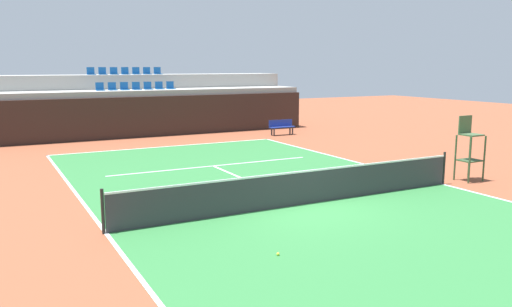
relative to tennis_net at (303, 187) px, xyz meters
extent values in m
plane|color=brown|center=(0.00, 0.00, -0.51)|extent=(80.00, 80.00, 0.00)
cube|color=#2D7238|center=(0.00, 0.00, -0.50)|extent=(11.00, 24.00, 0.01)
cube|color=white|center=(0.00, 11.95, -0.50)|extent=(11.00, 0.10, 0.00)
cube|color=white|center=(-5.45, 0.00, -0.50)|extent=(0.10, 24.00, 0.00)
cube|color=white|center=(5.45, 0.00, -0.50)|extent=(0.10, 24.00, 0.00)
cube|color=white|center=(0.00, 6.40, -0.50)|extent=(8.26, 0.10, 0.00)
cube|color=white|center=(0.00, 3.20, -0.50)|extent=(0.10, 6.40, 0.00)
cube|color=black|center=(0.00, 15.83, 0.59)|extent=(19.70, 0.30, 2.21)
cube|color=#9E9E99|center=(0.00, 17.18, 0.75)|extent=(19.70, 2.40, 2.52)
cube|color=#9E9E99|center=(0.00, 19.58, 1.16)|extent=(19.70, 2.40, 3.33)
cube|color=#145193|center=(-2.01, 17.18, 2.03)|extent=(0.44, 0.44, 0.04)
cube|color=#145193|center=(-2.01, 17.38, 2.25)|extent=(0.44, 0.04, 0.40)
cube|color=#145193|center=(-1.34, 17.18, 2.03)|extent=(0.44, 0.44, 0.04)
cube|color=#145193|center=(-1.34, 17.38, 2.25)|extent=(0.44, 0.04, 0.40)
cube|color=#145193|center=(-0.67, 17.18, 2.03)|extent=(0.44, 0.44, 0.04)
cube|color=#145193|center=(-0.67, 17.38, 2.25)|extent=(0.44, 0.04, 0.40)
cube|color=#145193|center=(0.00, 17.18, 2.03)|extent=(0.44, 0.44, 0.04)
cube|color=#145193|center=(0.00, 17.38, 2.25)|extent=(0.44, 0.04, 0.40)
cube|color=#145193|center=(0.67, 17.18, 2.03)|extent=(0.44, 0.44, 0.04)
cube|color=#145193|center=(0.67, 17.38, 2.25)|extent=(0.44, 0.04, 0.40)
cube|color=#145193|center=(1.34, 17.18, 2.03)|extent=(0.44, 0.44, 0.04)
cube|color=#145193|center=(1.34, 17.38, 2.25)|extent=(0.44, 0.04, 0.40)
cube|color=#145193|center=(2.01, 17.18, 2.03)|extent=(0.44, 0.44, 0.04)
cube|color=#145193|center=(2.01, 17.38, 2.25)|extent=(0.44, 0.04, 0.40)
cube|color=#145193|center=(-2.01, 19.58, 2.84)|extent=(0.44, 0.44, 0.04)
cube|color=#145193|center=(-2.01, 19.78, 3.06)|extent=(0.44, 0.04, 0.40)
cube|color=#145193|center=(-1.34, 19.58, 2.84)|extent=(0.44, 0.44, 0.04)
cube|color=#145193|center=(-1.34, 19.78, 3.06)|extent=(0.44, 0.04, 0.40)
cube|color=#145193|center=(-0.67, 19.58, 2.84)|extent=(0.44, 0.44, 0.04)
cube|color=#145193|center=(-0.67, 19.78, 3.06)|extent=(0.44, 0.04, 0.40)
cube|color=#145193|center=(0.00, 19.58, 2.84)|extent=(0.44, 0.44, 0.04)
cube|color=#145193|center=(0.00, 19.78, 3.06)|extent=(0.44, 0.04, 0.40)
cube|color=#145193|center=(0.67, 19.58, 2.84)|extent=(0.44, 0.44, 0.04)
cube|color=#145193|center=(0.67, 19.78, 3.06)|extent=(0.44, 0.04, 0.40)
cube|color=#145193|center=(1.34, 19.58, 2.84)|extent=(0.44, 0.44, 0.04)
cube|color=#145193|center=(1.34, 19.78, 3.06)|extent=(0.44, 0.04, 0.40)
cube|color=#145193|center=(2.01, 19.58, 2.84)|extent=(0.44, 0.44, 0.04)
cube|color=#145193|center=(2.01, 19.78, 3.06)|extent=(0.44, 0.04, 0.40)
cylinder|color=black|center=(-5.50, 0.00, 0.04)|extent=(0.08, 0.08, 1.07)
cylinder|color=black|center=(5.50, 0.00, 0.04)|extent=(0.08, 0.08, 1.07)
cube|color=#333338|center=(0.00, 0.00, -0.04)|extent=(10.90, 0.02, 0.92)
cube|color=white|center=(0.00, 0.00, 0.45)|extent=(10.90, 0.04, 0.05)
cylinder|color=#334C2D|center=(6.35, -0.30, 0.27)|extent=(0.06, 0.06, 1.55)
cylinder|color=#334C2D|center=(7.05, -0.30, 0.27)|extent=(0.06, 0.06, 1.55)
cylinder|color=#334C2D|center=(6.35, 0.30, 0.27)|extent=(0.06, 0.06, 1.55)
cylinder|color=#334C2D|center=(7.05, 0.30, 0.27)|extent=(0.06, 0.06, 1.55)
cube|color=#334C2D|center=(6.70, 0.00, 0.19)|extent=(0.70, 0.60, 0.04)
cube|color=#3F5938|center=(6.70, 0.00, 1.07)|extent=(0.60, 0.60, 0.05)
cube|color=#3F5938|center=(6.70, 0.28, 1.39)|extent=(0.60, 0.04, 0.60)
cube|color=navy|center=(7.06, 13.04, -0.06)|extent=(1.50, 0.40, 0.05)
cube|color=navy|center=(7.06, 13.22, 0.16)|extent=(1.50, 0.04, 0.36)
cube|color=#2D2D33|center=(6.46, 12.90, -0.30)|extent=(0.06, 0.06, 0.42)
cube|color=#2D2D33|center=(7.66, 12.90, -0.30)|extent=(0.06, 0.06, 0.42)
cube|color=#2D2D33|center=(6.46, 13.18, -0.30)|extent=(0.06, 0.06, 0.42)
cube|color=#2D2D33|center=(7.66, 13.18, -0.30)|extent=(0.06, 0.06, 0.42)
sphere|color=#CCE033|center=(-2.62, -3.12, -0.47)|extent=(0.07, 0.07, 0.07)
camera|label=1|loc=(-7.77, -11.91, 3.37)|focal=36.42mm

